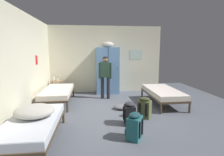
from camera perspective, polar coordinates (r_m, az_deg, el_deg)
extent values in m
plane|color=#565B66|center=(5.23, 0.34, -10.78)|extent=(8.30, 8.30, 0.00)
cube|color=beige|center=(7.55, -2.11, 5.85)|extent=(4.64, 0.06, 2.72)
cube|color=beige|center=(5.18, -25.69, 3.55)|extent=(0.06, 5.19, 2.72)
cube|color=#B7CCBC|center=(7.72, 7.61, 7.28)|extent=(0.55, 0.01, 0.40)
cube|color=red|center=(6.03, -22.67, 5.26)|extent=(0.01, 0.20, 0.28)
cube|color=#5B84B2|center=(7.26, -3.21, 2.29)|extent=(0.44, 0.52, 1.85)
cylinder|color=black|center=(6.98, -2.09, 3.07)|extent=(0.02, 0.03, 0.02)
cube|color=#5B84B2|center=(7.30, 0.39, 2.35)|extent=(0.44, 0.52, 1.85)
cylinder|color=black|center=(7.04, 1.65, 3.11)|extent=(0.02, 0.03, 0.02)
ellipsoid|color=beige|center=(7.23, -1.44, 10.49)|extent=(0.48, 0.36, 0.22)
cylinder|color=#99704C|center=(7.31, -18.66, -3.29)|extent=(0.03, 0.03, 0.55)
cylinder|color=#99704C|center=(7.24, -15.95, -3.27)|extent=(0.03, 0.03, 0.55)
cylinder|color=#99704C|center=(7.57, -18.25, -2.86)|extent=(0.03, 0.03, 0.55)
cylinder|color=#99704C|center=(7.51, -15.63, -2.84)|extent=(0.03, 0.03, 0.55)
cube|color=#99704C|center=(7.42, -17.10, -3.69)|extent=(0.38, 0.30, 0.02)
cube|color=#99704C|center=(7.35, -17.23, -0.89)|extent=(0.38, 0.30, 0.02)
cylinder|color=#473828|center=(4.85, -25.13, -11.55)|extent=(0.06, 0.06, 0.28)
cylinder|color=#473828|center=(4.65, -15.05, -11.84)|extent=(0.06, 0.06, 0.28)
cube|color=#473828|center=(3.84, -23.57, -14.10)|extent=(0.90, 1.90, 0.06)
cube|color=silver|center=(3.81, -23.67, -12.71)|extent=(0.87, 1.84, 0.14)
cube|color=silver|center=(3.78, -23.74, -11.66)|extent=(0.86, 1.82, 0.01)
cylinder|color=#473828|center=(5.53, -22.67, -8.88)|extent=(0.06, 0.06, 0.28)
cylinder|color=#473828|center=(5.35, -13.89, -9.00)|extent=(0.06, 0.06, 0.28)
cylinder|color=#473828|center=(7.25, -18.72, -4.49)|extent=(0.06, 0.06, 0.28)
cylinder|color=#473828|center=(7.12, -12.08, -4.45)|extent=(0.06, 0.06, 0.28)
cube|color=#473828|center=(6.25, -16.75, -4.91)|extent=(0.90, 1.90, 0.06)
cube|color=beige|center=(6.23, -16.79, -4.01)|extent=(0.87, 1.84, 0.14)
cube|color=silver|center=(6.21, -16.82, -3.34)|extent=(0.86, 1.82, 0.01)
cylinder|color=#473828|center=(7.18, 15.92, -4.48)|extent=(0.06, 0.06, 0.28)
cylinder|color=#473828|center=(6.90, 9.45, -4.79)|extent=(0.06, 0.06, 0.28)
cylinder|color=#473828|center=(5.59, 23.23, -8.71)|extent=(0.06, 0.06, 0.28)
cylinder|color=#473828|center=(5.23, 15.11, -9.49)|extent=(0.06, 0.06, 0.28)
cube|color=#473828|center=(6.16, 15.65, -5.07)|extent=(0.90, 1.90, 0.06)
cube|color=beige|center=(6.13, 15.69, -4.16)|extent=(0.87, 1.84, 0.14)
cube|color=silver|center=(6.12, 15.72, -3.48)|extent=(0.86, 1.82, 0.01)
ellipsoid|color=#B7B2A8|center=(3.81, -23.14, -9.52)|extent=(0.75, 0.67, 0.23)
cylinder|color=black|center=(6.54, -1.19, -3.14)|extent=(0.12, 0.12, 0.79)
cylinder|color=black|center=(6.57, -3.03, -3.11)|extent=(0.12, 0.12, 0.79)
cube|color=#284233|center=(6.45, -2.14, 2.67)|extent=(0.36, 0.25, 0.54)
cylinder|color=#284233|center=(6.43, -0.35, 2.31)|extent=(0.08, 0.08, 0.56)
cylinder|color=#284233|center=(6.48, -3.92, 2.34)|extent=(0.08, 0.08, 0.56)
sphere|color=#936B4C|center=(6.42, -2.16, 5.88)|extent=(0.19, 0.19, 0.19)
ellipsoid|color=black|center=(6.41, -2.17, 6.31)|extent=(0.18, 0.18, 0.11)
cylinder|color=white|center=(7.37, -17.85, -0.08)|extent=(0.06, 0.06, 0.19)
cylinder|color=#2666B2|center=(7.36, -17.89, 0.75)|extent=(0.03, 0.03, 0.03)
cylinder|color=beige|center=(7.29, -16.77, -0.37)|extent=(0.05, 0.05, 0.13)
cylinder|color=black|center=(7.28, -16.80, 0.22)|extent=(0.03, 0.03, 0.03)
cube|color=#566038|center=(4.86, 10.16, -9.62)|extent=(0.40, 0.38, 0.46)
ellipsoid|color=#383D23|center=(5.02, 10.69, -10.02)|extent=(0.24, 0.20, 0.20)
ellipsoid|color=#383D23|center=(4.78, 10.25, -6.55)|extent=(0.36, 0.34, 0.10)
cube|color=black|center=(4.71, 10.66, -9.97)|extent=(0.05, 0.05, 0.32)
cube|color=black|center=(4.76, 8.62, -9.69)|extent=(0.05, 0.05, 0.32)
cube|color=black|center=(4.40, 5.57, -11.52)|extent=(0.25, 0.33, 0.46)
ellipsoid|color=#2D2D33|center=(4.46, 7.50, -12.42)|extent=(0.09, 0.24, 0.20)
ellipsoid|color=#2D2D33|center=(4.32, 5.62, -8.16)|extent=(0.23, 0.30, 0.10)
cube|color=black|center=(4.29, 3.97, -11.72)|extent=(0.03, 0.05, 0.32)
cube|color=black|center=(4.46, 3.63, -10.92)|extent=(0.03, 0.05, 0.32)
cube|color=#23666B|center=(3.74, 7.10, -15.40)|extent=(0.37, 0.40, 0.46)
ellipsoid|color=#193D42|center=(3.82, 4.86, -16.18)|extent=(0.20, 0.25, 0.20)
ellipsoid|color=#193D42|center=(3.64, 7.19, -11.52)|extent=(0.34, 0.36, 0.10)
cube|color=black|center=(3.77, 9.56, -14.85)|extent=(0.05, 0.06, 0.32)
cube|color=black|center=(3.62, 8.75, -15.91)|extent=(0.05, 0.06, 0.32)
ellipsoid|color=slate|center=(5.50, 3.38, -9.02)|extent=(0.52, 0.40, 0.14)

